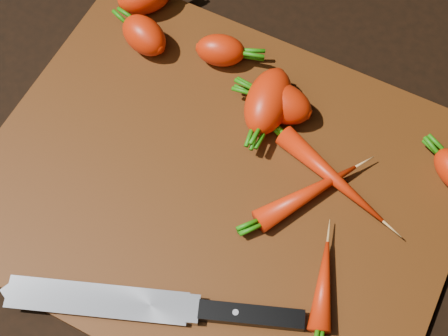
% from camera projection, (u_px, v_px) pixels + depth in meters
% --- Properties ---
extents(ground, '(2.00, 2.00, 0.01)m').
position_uv_depth(ground, '(220.00, 189.00, 0.68)').
color(ground, black).
extents(cutting_board, '(0.50, 0.40, 0.01)m').
position_uv_depth(cutting_board, '(220.00, 185.00, 0.67)').
color(cutting_board, '#4E250A').
rests_on(cutting_board, ground).
extents(carrot_1, '(0.07, 0.06, 0.04)m').
position_uv_depth(carrot_1, '(144.00, 35.00, 0.73)').
color(carrot_1, red).
rests_on(carrot_1, cutting_board).
extents(carrot_2, '(0.06, 0.09, 0.05)m').
position_uv_depth(carrot_2, '(268.00, 101.00, 0.68)').
color(carrot_2, red).
rests_on(carrot_2, cutting_board).
extents(carrot_3, '(0.07, 0.04, 0.04)m').
position_uv_depth(carrot_3, '(281.00, 103.00, 0.69)').
color(carrot_3, red).
rests_on(carrot_3, cutting_board).
extents(carrot_4, '(0.07, 0.05, 0.04)m').
position_uv_depth(carrot_4, '(221.00, 50.00, 0.72)').
color(carrot_4, red).
rests_on(carrot_4, cutting_board).
extents(carrot_6, '(0.09, 0.12, 0.03)m').
position_uv_depth(carrot_6, '(308.00, 194.00, 0.65)').
color(carrot_6, red).
rests_on(carrot_6, cutting_board).
extents(carrot_7, '(0.14, 0.07, 0.02)m').
position_uv_depth(carrot_7, '(331.00, 176.00, 0.66)').
color(carrot_7, red).
rests_on(carrot_7, cutting_board).
extents(carrot_8, '(0.05, 0.09, 0.02)m').
position_uv_depth(carrot_8, '(323.00, 285.00, 0.61)').
color(carrot_8, red).
rests_on(carrot_8, cutting_board).
extents(knife, '(0.28, 0.13, 0.02)m').
position_uv_depth(knife, '(115.00, 302.00, 0.61)').
color(knife, gray).
rests_on(knife, cutting_board).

